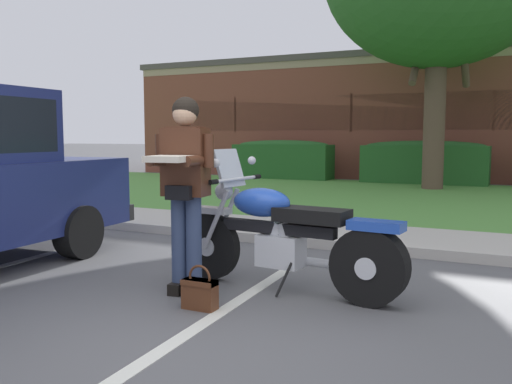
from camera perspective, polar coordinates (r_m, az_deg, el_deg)
ground_plane at (r=3.92m, az=-7.88°, el=-14.76°), size 140.00×140.00×0.00m
curb_strip at (r=6.84m, az=8.02°, el=-5.33°), size 60.00×0.20×0.12m
concrete_walk at (r=7.64m, az=10.01°, el=-4.33°), size 60.00×1.50×0.08m
grass_lawn at (r=12.25m, az=16.21°, el=-0.72°), size 60.00×8.02×0.06m
stall_stripe_1 at (r=4.08m, az=-6.36°, el=-13.84°), size 0.35×4.40×0.01m
motorcycle at (r=4.87m, az=3.62°, el=-4.68°), size 2.24×0.82×1.26m
rider_person at (r=4.77m, az=-7.36°, el=1.35°), size 0.53×0.61×1.70m
handbag at (r=4.48m, az=-5.81°, el=-10.15°), size 0.28×0.13×0.36m
hedge_left at (r=17.23m, az=2.74°, el=3.41°), size 3.10×0.90×1.24m
hedge_center_left at (r=16.03m, az=16.89°, el=2.98°), size 3.39×0.90×1.24m
brick_building at (r=21.55m, az=23.93°, el=7.00°), size 24.44×9.23×4.00m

